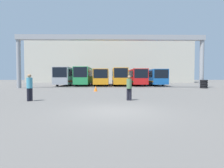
% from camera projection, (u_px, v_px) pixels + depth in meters
% --- Properties ---
extents(ground_plane, '(200.00, 200.00, 0.00)m').
position_uv_depth(ground_plane, '(115.00, 111.00, 8.02)').
color(ground_plane, '#514F4C').
extents(building_backdrop, '(48.91, 12.00, 13.71)m').
position_uv_depth(building_backdrop, '(110.00, 61.00, 55.96)').
color(building_backdrop, '#B7B2A3').
rests_on(building_backdrop, ground).
extents(overhead_gantry, '(27.06, 0.80, 7.61)m').
position_uv_depth(overhead_gantry, '(111.00, 44.00, 25.08)').
color(overhead_gantry, gray).
rests_on(overhead_gantry, ground).
extents(bus_slot_0, '(2.60, 10.95, 3.30)m').
position_uv_depth(bus_slot_0, '(68.00, 76.00, 33.88)').
color(bus_slot_0, '#999EA5').
rests_on(bus_slot_0, ground).
extents(bus_slot_1, '(2.49, 10.69, 3.34)m').
position_uv_depth(bus_slot_1, '(85.00, 75.00, 33.80)').
color(bus_slot_1, '#268C4C').
rests_on(bus_slot_1, ground).
extents(bus_slot_2, '(2.59, 11.84, 3.00)m').
position_uv_depth(bus_slot_2, '(102.00, 76.00, 34.44)').
color(bus_slot_2, orange).
rests_on(bus_slot_2, ground).
extents(bus_slot_3, '(2.51, 11.12, 3.17)m').
position_uv_depth(bus_slot_3, '(119.00, 76.00, 34.13)').
color(bus_slot_3, orange).
rests_on(bus_slot_3, ground).
extents(bus_slot_4, '(2.51, 10.72, 3.02)m').
position_uv_depth(bus_slot_4, '(136.00, 76.00, 33.99)').
color(bus_slot_4, red).
rests_on(bus_slot_4, ground).
extents(bus_slot_5, '(2.58, 12.31, 2.96)m').
position_uv_depth(bus_slot_5, '(152.00, 77.00, 34.83)').
color(bus_slot_5, '#1959A5').
rests_on(bus_slot_5, ground).
extents(pedestrian_near_center, '(0.35, 0.35, 1.68)m').
position_uv_depth(pedestrian_near_center, '(129.00, 87.00, 11.71)').
color(pedestrian_near_center, black).
rests_on(pedestrian_near_center, ground).
extents(pedestrian_mid_right, '(0.37, 0.37, 1.76)m').
position_uv_depth(pedestrian_mid_right, '(30.00, 87.00, 11.37)').
color(pedestrian_mid_right, black).
rests_on(pedestrian_mid_right, ground).
extents(traffic_cone, '(0.39, 0.39, 0.61)m').
position_uv_depth(traffic_cone, '(96.00, 89.00, 19.32)').
color(traffic_cone, orange).
rests_on(traffic_cone, ground).
extents(tire_stack, '(1.04, 1.04, 1.20)m').
position_uv_depth(tire_stack, '(204.00, 84.00, 24.83)').
color(tire_stack, black).
rests_on(tire_stack, ground).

